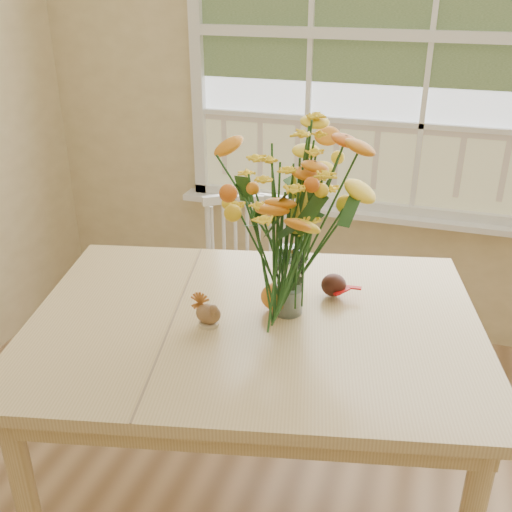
% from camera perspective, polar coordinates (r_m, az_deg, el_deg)
% --- Properties ---
extents(wall_back, '(4.00, 0.02, 2.70)m').
position_cam_1_polar(wall_back, '(2.99, 15.98, 15.73)').
color(wall_back, '#CFB984').
rests_on(wall_back, floor).
extents(window, '(2.42, 0.12, 1.74)m').
position_cam_1_polar(window, '(2.93, 16.38, 19.10)').
color(window, silver).
rests_on(window, wall_back).
extents(dining_table, '(1.66, 1.34, 0.79)m').
position_cam_1_polar(dining_table, '(2.01, -0.17, -8.28)').
color(dining_table, tan).
rests_on(dining_table, floor).
extents(windsor_chair, '(0.50, 0.49, 0.87)m').
position_cam_1_polar(windsor_chair, '(2.81, -0.85, -2.48)').
color(windsor_chair, white).
rests_on(windsor_chair, floor).
extents(flower_vase, '(0.47, 0.47, 0.56)m').
position_cam_1_polar(flower_vase, '(1.86, 3.25, 3.71)').
color(flower_vase, white).
rests_on(flower_vase, dining_table).
extents(pumpkin, '(0.12, 0.12, 0.09)m').
position_cam_1_polar(pumpkin, '(1.99, 2.12, -4.00)').
color(pumpkin, orange).
rests_on(pumpkin, dining_table).
extents(turkey_figurine, '(0.08, 0.07, 0.10)m').
position_cam_1_polar(turkey_figurine, '(1.92, -4.56, -5.53)').
color(turkey_figurine, '#CCB78C').
rests_on(turkey_figurine, dining_table).
extents(dark_gourd, '(0.13, 0.10, 0.08)m').
position_cam_1_polar(dark_gourd, '(2.09, 7.40, -2.86)').
color(dark_gourd, '#38160F').
rests_on(dark_gourd, dining_table).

